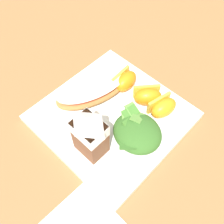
{
  "coord_description": "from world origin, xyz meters",
  "views": [
    {
      "loc": [
        -0.21,
        0.22,
        0.48
      ],
      "look_at": [
        0.0,
        0.0,
        0.03
      ],
      "focal_mm": 41.49,
      "sensor_mm": 36.0,
      "label": 1
    }
  ],
  "objects_px": {
    "white_plate": "(112,117)",
    "orange_wedge_middle": "(148,96)",
    "orange_wedge_front": "(163,107)",
    "orange_wedge_rear": "(125,81)",
    "milk_carton": "(90,134)",
    "cheesy_pizza_bread": "(92,89)",
    "green_salad_pile": "(137,132)"
  },
  "relations": [
    {
      "from": "orange_wedge_front",
      "to": "orange_wedge_rear",
      "type": "xyz_separation_m",
      "value": [
        0.11,
        0.0,
        0.0
      ]
    },
    {
      "from": "orange_wedge_middle",
      "to": "green_salad_pile",
      "type": "bearing_deg",
      "value": 116.73
    },
    {
      "from": "green_salad_pile",
      "to": "orange_wedge_middle",
      "type": "distance_m",
      "value": 0.09
    },
    {
      "from": "cheesy_pizza_bread",
      "to": "orange_wedge_front",
      "type": "bearing_deg",
      "value": -154.74
    },
    {
      "from": "white_plate",
      "to": "orange_wedge_front",
      "type": "relative_size",
      "value": 4.23
    },
    {
      "from": "white_plate",
      "to": "green_salad_pile",
      "type": "distance_m",
      "value": 0.08
    },
    {
      "from": "white_plate",
      "to": "orange_wedge_middle",
      "type": "bearing_deg",
      "value": -111.93
    },
    {
      "from": "white_plate",
      "to": "milk_carton",
      "type": "relative_size",
      "value": 2.55
    },
    {
      "from": "milk_carton",
      "to": "orange_wedge_rear",
      "type": "xyz_separation_m",
      "value": [
        0.06,
        -0.16,
        -0.04
      ]
    },
    {
      "from": "cheesy_pizza_bread",
      "to": "orange_wedge_rear",
      "type": "xyz_separation_m",
      "value": [
        -0.04,
        -0.07,
        0.0
      ]
    },
    {
      "from": "orange_wedge_middle",
      "to": "orange_wedge_rear",
      "type": "relative_size",
      "value": 1.11
    },
    {
      "from": "cheesy_pizza_bread",
      "to": "milk_carton",
      "type": "xyz_separation_m",
      "value": [
        -0.1,
        0.09,
        0.04
      ]
    },
    {
      "from": "cheesy_pizza_bread",
      "to": "orange_wedge_rear",
      "type": "relative_size",
      "value": 2.99
    },
    {
      "from": "cheesy_pizza_bread",
      "to": "orange_wedge_rear",
      "type": "height_order",
      "value": "orange_wedge_rear"
    },
    {
      "from": "white_plate",
      "to": "orange_wedge_front",
      "type": "distance_m",
      "value": 0.11
    },
    {
      "from": "cheesy_pizza_bread",
      "to": "milk_carton",
      "type": "height_order",
      "value": "milk_carton"
    },
    {
      "from": "green_salad_pile",
      "to": "orange_wedge_middle",
      "type": "height_order",
      "value": "green_salad_pile"
    },
    {
      "from": "white_plate",
      "to": "orange_wedge_middle",
      "type": "height_order",
      "value": "orange_wedge_middle"
    },
    {
      "from": "white_plate",
      "to": "green_salad_pile",
      "type": "xyz_separation_m",
      "value": [
        -0.07,
        0.01,
        0.03
      ]
    },
    {
      "from": "cheesy_pizza_bread",
      "to": "orange_wedge_middle",
      "type": "height_order",
      "value": "orange_wedge_middle"
    },
    {
      "from": "green_salad_pile",
      "to": "orange_wedge_rear",
      "type": "distance_m",
      "value": 0.13
    },
    {
      "from": "cheesy_pizza_bread",
      "to": "orange_wedge_middle",
      "type": "distance_m",
      "value": 0.12
    },
    {
      "from": "milk_carton",
      "to": "orange_wedge_front",
      "type": "distance_m",
      "value": 0.17
    },
    {
      "from": "white_plate",
      "to": "orange_wedge_middle",
      "type": "relative_size",
      "value": 4.07
    },
    {
      "from": "cheesy_pizza_bread",
      "to": "orange_wedge_rear",
      "type": "bearing_deg",
      "value": -119.81
    },
    {
      "from": "orange_wedge_front",
      "to": "orange_wedge_rear",
      "type": "height_order",
      "value": "same"
    },
    {
      "from": "orange_wedge_rear",
      "to": "milk_carton",
      "type": "bearing_deg",
      "value": 109.86
    },
    {
      "from": "green_salad_pile",
      "to": "orange_wedge_front",
      "type": "bearing_deg",
      "value": -90.08
    },
    {
      "from": "white_plate",
      "to": "orange_wedge_front",
      "type": "height_order",
      "value": "orange_wedge_front"
    },
    {
      "from": "green_salad_pile",
      "to": "orange_wedge_middle",
      "type": "bearing_deg",
      "value": -63.27
    },
    {
      "from": "white_plate",
      "to": "orange_wedge_middle",
      "type": "xyz_separation_m",
      "value": [
        -0.03,
        -0.08,
        0.03
      ]
    },
    {
      "from": "green_salad_pile",
      "to": "milk_carton",
      "type": "distance_m",
      "value": 0.1
    }
  ]
}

